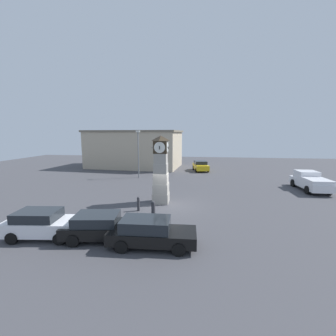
# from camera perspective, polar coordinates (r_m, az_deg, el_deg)

# --- Properties ---
(ground_plane) EXTENTS (76.81, 76.81, 0.00)m
(ground_plane) POSITION_cam_1_polar(r_m,az_deg,el_deg) (18.27, -0.19, -9.51)
(ground_plane) COLOR #424247
(clock_tower) EXTENTS (1.42, 1.36, 5.57)m
(clock_tower) POSITION_cam_1_polar(r_m,az_deg,el_deg) (18.42, -1.83, -1.04)
(clock_tower) COLOR #9D988E
(clock_tower) RESTS_ON ground_plane
(bollard_near_tower) EXTENTS (0.21, 0.21, 1.09)m
(bollard_near_tower) POSITION_cam_1_polar(r_m,az_deg,el_deg) (17.07, -7.52, -8.97)
(bollard_near_tower) COLOR #333338
(bollard_near_tower) RESTS_ON ground_plane
(bollard_mid_row) EXTENTS (0.28, 0.28, 1.15)m
(bollard_mid_row) POSITION_cam_1_polar(r_m,az_deg,el_deg) (15.74, -3.75, -10.33)
(bollard_mid_row) COLOR #333338
(bollard_mid_row) RESTS_ON ground_plane
(car_navy_sedan) EXTENTS (4.23, 2.23, 1.54)m
(car_navy_sedan) POSITION_cam_1_polar(r_m,az_deg,el_deg) (14.56, -29.24, -12.24)
(car_navy_sedan) COLOR silver
(car_navy_sedan) RESTS_ON ground_plane
(car_near_tower) EXTENTS (4.41, 2.44, 1.41)m
(car_near_tower) POSITION_cam_1_polar(r_m,az_deg,el_deg) (13.16, -16.60, -13.96)
(car_near_tower) COLOR black
(car_near_tower) RESTS_ON ground_plane
(car_by_building) EXTENTS (4.52, 1.97, 1.47)m
(car_by_building) POSITION_cam_1_polar(r_m,az_deg,el_deg) (11.93, -4.52, -15.95)
(car_by_building) COLOR black
(car_by_building) RESTS_ON ground_plane
(car_far_lot) EXTENTS (2.60, 4.29, 1.53)m
(car_far_lot) POSITION_cam_1_polar(r_m,az_deg,el_deg) (35.02, 8.27, 0.57)
(car_far_lot) COLOR gold
(car_far_lot) RESTS_ON ground_plane
(pickup_truck) EXTENTS (2.31, 5.26, 1.85)m
(pickup_truck) POSITION_cam_1_polar(r_m,az_deg,el_deg) (26.98, 32.43, -2.86)
(pickup_truck) COLOR silver
(pickup_truck) RESTS_ON ground_plane
(street_lamp_near_road) EXTENTS (0.50, 0.24, 6.11)m
(street_lamp_near_road) POSITION_cam_1_polar(r_m,az_deg,el_deg) (29.30, -7.55, 4.42)
(street_lamp_near_road) COLOR slate
(street_lamp_near_road) RESTS_ON ground_plane
(warehouse_blue_far) EXTENTS (16.02, 10.14, 6.24)m
(warehouse_blue_far) POSITION_cam_1_polar(r_m,az_deg,el_deg) (39.13, -8.35, 4.87)
(warehouse_blue_far) COLOR #B7A88E
(warehouse_blue_far) RESTS_ON ground_plane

